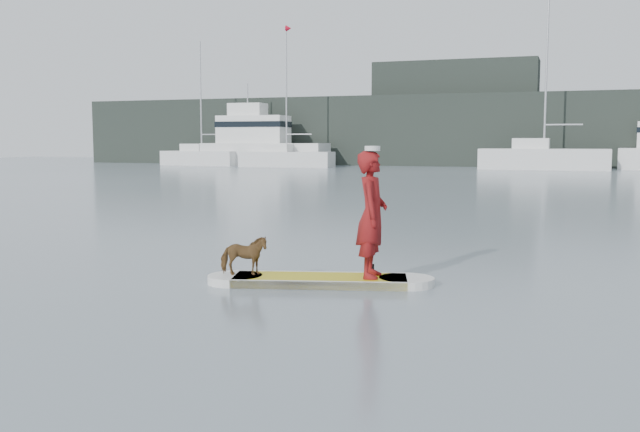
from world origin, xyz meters
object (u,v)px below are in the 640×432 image
(paddleboard, at_px, (320,280))
(paddler, at_px, (372,215))
(sailboat_d, at_px, (543,156))
(sailboat_a, at_px, (201,157))
(motor_yacht_b, at_px, (260,143))
(dog, at_px, (244,255))
(sailboat_b, at_px, (286,157))

(paddleboard, height_order, paddler, paddler)
(paddler, relative_size, sailboat_d, 0.13)
(paddleboard, distance_m, paddler, 1.22)
(sailboat_a, bearing_deg, sailboat_d, 6.82)
(paddler, bearing_deg, paddleboard, 95.80)
(sailboat_a, distance_m, motor_yacht_b, 5.37)
(dog, relative_size, sailboat_a, 0.06)
(sailboat_a, height_order, motor_yacht_b, sailboat_a)
(sailboat_a, bearing_deg, paddleboard, -52.35)
(paddler, relative_size, motor_yacht_b, 0.17)
(sailboat_a, height_order, sailboat_d, sailboat_d)
(dog, distance_m, sailboat_b, 47.97)
(motor_yacht_b, bearing_deg, dog, -68.20)
(paddleboard, bearing_deg, sailboat_b, 97.78)
(paddler, bearing_deg, sailboat_d, -9.97)
(dog, xyz_separation_m, sailboat_d, (2.33, 45.88, 0.56))
(sailboat_b, bearing_deg, dog, -71.02)
(sailboat_a, relative_size, sailboat_b, 0.94)
(paddler, height_order, motor_yacht_b, motor_yacht_b)
(paddler, relative_size, sailboat_a, 0.17)
(paddleboard, distance_m, sailboat_b, 48.12)
(sailboat_a, xyz_separation_m, sailboat_b, (8.50, -1.26, 0.04))
(sailboat_b, xyz_separation_m, sailboat_d, (19.95, 1.26, 0.19))
(sailboat_a, bearing_deg, sailboat_b, -1.61)
(paddler, xyz_separation_m, sailboat_b, (-19.42, 44.13, -0.24))
(sailboat_d, bearing_deg, dog, -92.11)
(paddler, bearing_deg, sailboat_b, 14.45)
(sailboat_d, bearing_deg, paddleboard, -90.78)
(sailboat_d, bearing_deg, sailboat_b, -175.59)
(paddler, distance_m, motor_yacht_b, 51.92)
(sailboat_b, xyz_separation_m, motor_yacht_b, (-3.42, 2.48, 1.20))
(motor_yacht_b, bearing_deg, paddler, -66.17)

